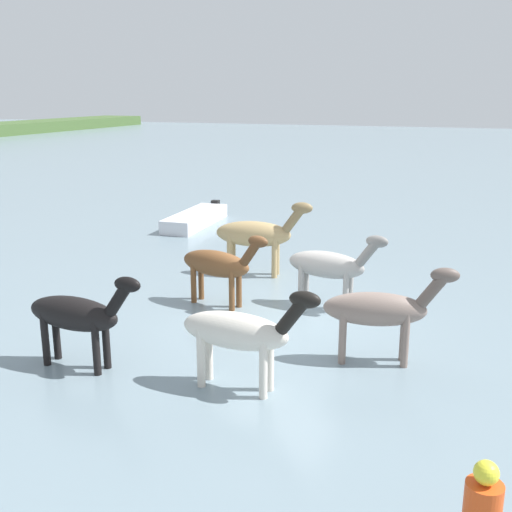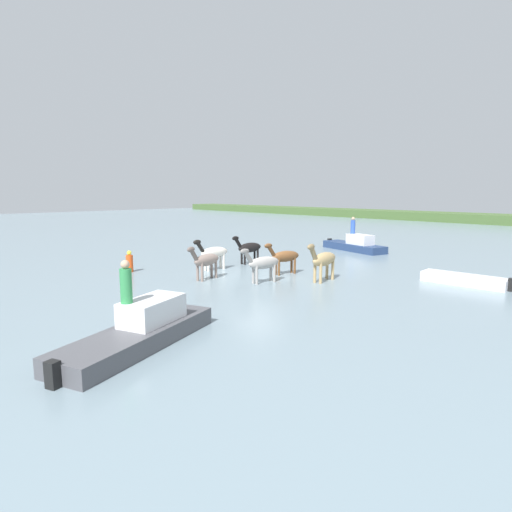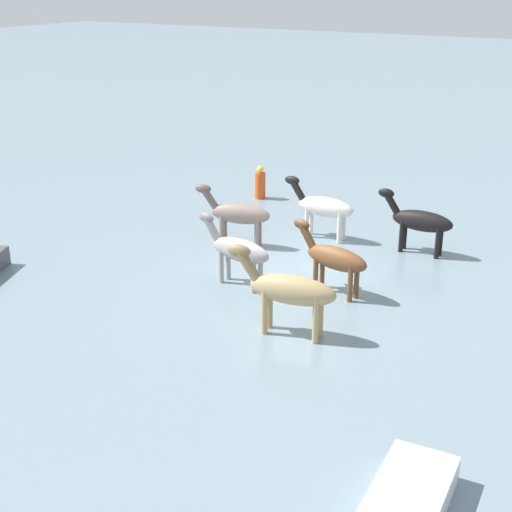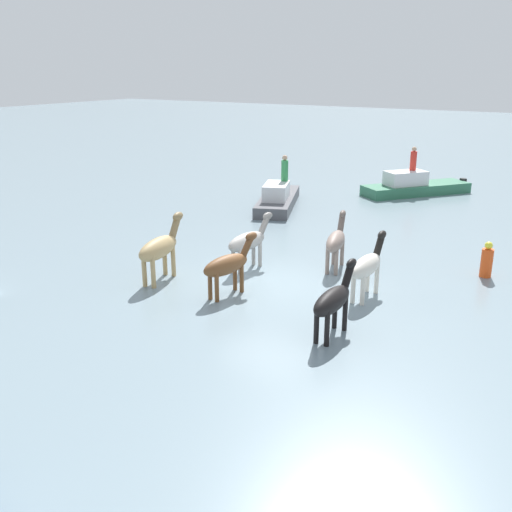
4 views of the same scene
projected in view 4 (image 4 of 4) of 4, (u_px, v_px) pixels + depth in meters
ground_plane at (266, 282)px, 17.90m from camera, size 150.00×150.00×0.00m
horse_pinto_flank at (160, 248)px, 17.78m from camera, size 0.81×2.46×1.90m
horse_dun_straggler at (336, 241)px, 18.83m from camera, size 0.88×2.22×1.72m
horse_chestnut_trailing at (367, 266)px, 16.49m from camera, size 0.55×2.21×1.72m
horse_gray_outer at (248, 241)px, 18.83m from camera, size 0.72×2.19×1.69m
horse_mid_herd at (228, 265)px, 16.65m from camera, size 0.81×2.16×1.67m
horse_lead at (333, 300)px, 14.11m from camera, size 0.53×2.17×1.69m
boat_launch_far at (278, 200)px, 27.29m from camera, size 3.34×5.49×1.36m
boat_motor_center at (414, 188)px, 30.01m from camera, size 4.75×5.42×1.37m
person_watcher_seated at (285, 169)px, 26.96m from camera, size 0.32×0.32×1.19m
person_spotter_bow at (413, 159)px, 29.66m from camera, size 0.32×0.32×1.19m
buoy_channel_marker at (487, 261)px, 18.24m from camera, size 0.36×0.36×1.14m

